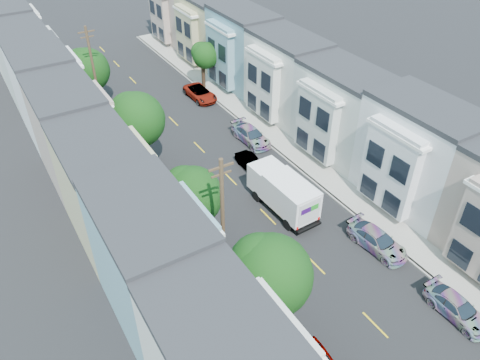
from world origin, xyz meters
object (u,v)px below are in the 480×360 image
at_px(parked_left_c, 254,280).
at_px(parked_right_b, 377,241).
at_px(utility_pole_far, 95,76).
at_px(parked_right_c, 251,135).
at_px(tree_d, 136,120).
at_px(fedex_truck, 283,192).
at_px(tree_e, 87,71).
at_px(parked_right_a, 457,308).
at_px(utility_pole_near, 223,225).
at_px(tree_c, 191,197).
at_px(parked_right_d, 200,93).
at_px(parked_left_d, 187,199).
at_px(lead_sedan, 250,163).
at_px(tree_far_r, 205,56).
at_px(tree_b, 269,276).

bearing_deg(parked_left_c, parked_right_b, -8.51).
relative_size(utility_pole_far, parked_right_c, 2.08).
relative_size(tree_d, fedex_truck, 1.20).
bearing_deg(tree_e, parked_right_a, -74.12).
xyz_separation_m(utility_pole_near, fedex_truck, (7.85, 4.24, -3.38)).
bearing_deg(tree_c, parked_right_d, 61.58).
xyz_separation_m(parked_right_c, parked_right_d, (0.00, 10.88, -0.03)).
bearing_deg(tree_e, parked_left_c, -87.40).
relative_size(parked_left_d, parked_right_d, 1.05).
bearing_deg(parked_left_d, parked_left_c, -93.69).
distance_m(tree_e, utility_pole_near, 29.31).
height_order(tree_d, parked_left_d, tree_d).
bearing_deg(tree_e, fedex_truck, -72.60).
height_order(lead_sedan, parked_left_c, parked_left_c).
distance_m(tree_far_r, parked_right_b, 30.80).
xyz_separation_m(tree_c, tree_e, (0.00, 24.82, 0.09)).
bearing_deg(tree_c, fedex_truck, -1.78).
xyz_separation_m(lead_sedan, parked_left_c, (-7.23, -11.91, 0.15)).
xyz_separation_m(tree_e, fedex_truck, (7.85, -25.06, -2.70)).
bearing_deg(parked_right_a, utility_pole_far, 106.72).
height_order(lead_sedan, parked_right_d, parked_right_d).
bearing_deg(utility_pole_far, fedex_truck, -70.16).
relative_size(tree_c, parked_left_d, 1.26).
relative_size(parked_left_c, parked_right_b, 0.97).
bearing_deg(tree_d, tree_e, 90.00).
bearing_deg(parked_right_d, utility_pole_far, 174.51).
bearing_deg(tree_c, parked_right_a, -52.40).
bearing_deg(tree_b, utility_pole_far, 90.00).
bearing_deg(utility_pole_near, parked_left_d, 80.66).
height_order(fedex_truck, parked_right_a, fedex_truck).
distance_m(tree_c, utility_pole_far, 21.53).
bearing_deg(fedex_truck, tree_far_r, 75.35).
relative_size(tree_far_r, parked_left_c, 1.21).
xyz_separation_m(tree_far_r, fedex_truck, (-5.34, -23.30, -2.15)).
distance_m(fedex_truck, parked_right_c, 10.65).
bearing_deg(tree_e, utility_pole_far, -89.97).
relative_size(tree_far_r, utility_pole_near, 0.55).
distance_m(tree_d, utility_pole_far, 11.41).
height_order(tree_b, parked_right_b, tree_b).
xyz_separation_m(tree_b, parked_left_c, (1.40, 3.54, -4.65)).
distance_m(tree_e, utility_pole_far, 3.38).
xyz_separation_m(fedex_truck, parked_left_d, (-6.45, 4.27, -1.05)).
relative_size(tree_d, parked_right_d, 1.60).
distance_m(tree_d, utility_pole_near, 14.61).
bearing_deg(tree_e, parked_left_d, -86.14).
distance_m(tree_d, parked_right_c, 12.20).
xyz_separation_m(tree_e, utility_pole_far, (0.00, -3.31, 0.69)).
bearing_deg(parked_right_c, tree_e, 124.80).
bearing_deg(parked_right_d, parked_right_c, -91.34).
bearing_deg(parked_right_d, tree_c, -119.76).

